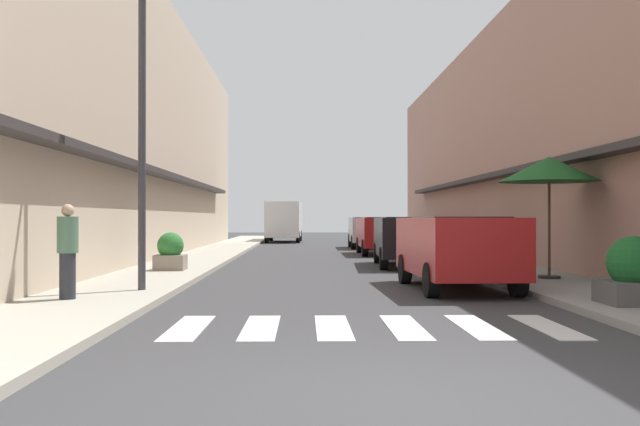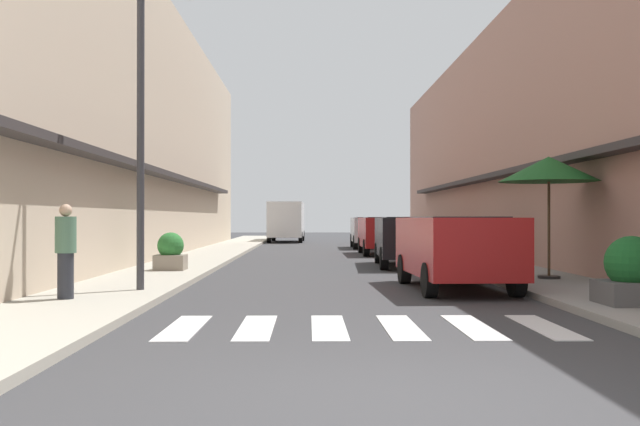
{
  "view_description": "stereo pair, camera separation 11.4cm",
  "coord_description": "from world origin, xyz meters",
  "views": [
    {
      "loc": [
        -0.85,
        -5.67,
        1.45
      ],
      "look_at": [
        -0.45,
        12.82,
        1.57
      ],
      "focal_mm": 40.69,
      "sensor_mm": 36.0,
      "label": 1
    },
    {
      "loc": [
        -0.74,
        -5.67,
        1.45
      ],
      "look_at": [
        -0.45,
        12.82,
        1.57
      ],
      "focal_mm": 40.69,
      "sensor_mm": 36.0,
      "label": 2
    }
  ],
  "objects": [
    {
      "name": "building_row_left",
      "position": [
        -8.01,
        18.38,
        4.49
      ],
      "size": [
        5.5,
        40.75,
        8.98
      ],
      "color": "#C6B299",
      "rests_on": "ground_plane"
    },
    {
      "name": "sidewalk_left",
      "position": [
        -4.38,
        17.22,
        0.06
      ],
      "size": [
        2.26,
        60.28,
        0.12
      ],
      "primitive_type": "cube",
      "color": "#ADA899",
      "rests_on": "ground_plane"
    },
    {
      "name": "parked_car_distant",
      "position": [
        2.2,
        28.44,
        0.92
      ],
      "size": [
        1.85,
        4.02,
        1.47
      ],
      "color": "silver",
      "rests_on": "ground_plane"
    },
    {
      "name": "crosswalk",
      "position": [
        -0.0,
        3.87,
        0.01
      ],
      "size": [
        5.2,
        2.2,
        0.01
      ],
      "color": "silver",
      "rests_on": "ground_plane"
    },
    {
      "name": "street_lamp",
      "position": [
        -3.67,
        7.75,
        3.59
      ],
      "size": [
        1.19,
        0.28,
        5.72
      ],
      "color": "#38383D",
      "rests_on": "sidewalk_left"
    },
    {
      "name": "planter_midblock",
      "position": [
        -4.25,
        12.8,
        0.56
      ],
      "size": [
        0.76,
        0.76,
        0.95
      ],
      "color": "gray",
      "rests_on": "sidewalk_left"
    },
    {
      "name": "delivery_van",
      "position": [
        -2.05,
        37.4,
        1.41
      ],
      "size": [
        2.11,
        5.45,
        2.37
      ],
      "color": "silver",
      "rests_on": "ground_plane"
    },
    {
      "name": "parked_car_mid",
      "position": [
        2.2,
        15.69,
        0.92
      ],
      "size": [
        1.96,
        4.48,
        1.47
      ],
      "color": "black",
      "rests_on": "ground_plane"
    },
    {
      "name": "ground_plane",
      "position": [
        0.0,
        17.22,
        0.0
      ],
      "size": [
        94.73,
        94.73,
        0.0
      ],
      "primitive_type": "plane",
      "color": "#38383A"
    },
    {
      "name": "parked_car_far",
      "position": [
        2.2,
        22.56,
        0.92
      ],
      "size": [
        1.82,
        4.23,
        1.47
      ],
      "color": "maroon",
      "rests_on": "ground_plane"
    },
    {
      "name": "sidewalk_right",
      "position": [
        4.38,
        17.22,
        0.06
      ],
      "size": [
        2.26,
        60.28,
        0.12
      ],
      "primitive_type": "cube",
      "color": "gray",
      "rests_on": "ground_plane"
    },
    {
      "name": "pedestrian_walking_near",
      "position": [
        -4.72,
        6.25,
        0.93
      ],
      "size": [
        0.34,
        0.34,
        1.55
      ],
      "rotation": [
        0.0,
        0.0,
        1.73
      ],
      "color": "#282B33",
      "rests_on": "sidewalk_left"
    },
    {
      "name": "building_row_right",
      "position": [
        8.01,
        18.38,
        4.08
      ],
      "size": [
        5.5,
        40.75,
        8.16
      ],
      "color": "#A87A6B",
      "rests_on": "ground_plane"
    },
    {
      "name": "parked_car_near",
      "position": [
        2.2,
        8.79,
        0.92
      ],
      "size": [
        1.91,
        4.36,
        1.47
      ],
      "color": "maroon",
      "rests_on": "ground_plane"
    },
    {
      "name": "planter_corner",
      "position": [
        4.22,
        5.37,
        0.59
      ],
      "size": [
        0.95,
        0.95,
        1.05
      ],
      "color": "#4C4C4C",
      "rests_on": "sidewalk_right"
    },
    {
      "name": "cafe_umbrella",
      "position": [
        4.51,
        10.07,
        2.5
      ],
      "size": [
        2.18,
        2.18,
        2.67
      ],
      "color": "#262626",
      "rests_on": "sidewalk_right"
    }
  ]
}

